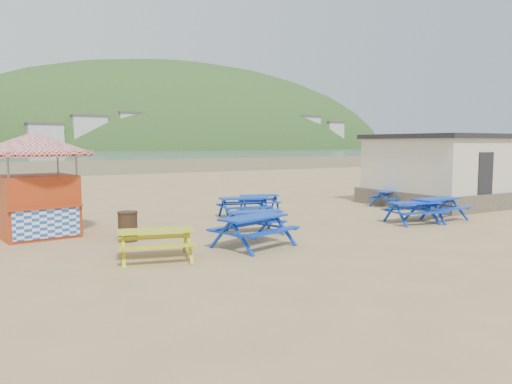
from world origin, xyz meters
TOP-DOWN VIEW (x-y plane):
  - ground at (0.00, 0.00)m, footprint 400.00×400.00m
  - wet_sand at (0.00, 55.00)m, footprint 400.00×400.00m
  - picnic_table_blue_a at (-0.07, 2.10)m, footprint 2.07×1.81m
  - picnic_table_blue_b at (1.40, 3.42)m, footprint 1.87×1.69m
  - picnic_table_blue_c at (7.10, 1.60)m, footprint 1.80×1.51m
  - picnic_table_blue_d at (-2.46, -2.59)m, footprint 2.33×2.08m
  - picnic_table_blue_e at (4.30, -2.07)m, footprint 2.04×1.78m
  - picnic_table_blue_f at (5.56, -1.98)m, footprint 2.01×1.67m
  - picnic_table_yellow at (-5.21, -2.68)m, footprint 2.03×1.80m
  - ice_cream_kiosk at (-7.16, 2.07)m, footprint 3.82×3.82m
  - litter_bin at (-5.10, -0.09)m, footprint 0.57×0.57m
  - amenity_block at (10.50, 1.00)m, footprint 7.40×5.40m
  - headland_town at (90.00, 229.68)m, footprint 264.00×144.00m
  - picnic_table_blue_g at (-1.39, -0.83)m, footprint 1.85×1.60m

SIDE VIEW (x-z plane):
  - headland_town at x=90.00m, z-range -63.91..44.09m
  - ground at x=0.00m, z-range 0.00..0.00m
  - wet_sand at x=0.00m, z-range 0.00..0.00m
  - picnic_table_blue_b at x=1.40m, z-range 0.00..0.65m
  - picnic_table_blue_g at x=-1.39m, z-range 0.00..0.69m
  - picnic_table_blue_c at x=7.10m, z-range 0.00..0.70m
  - picnic_table_yellow at x=-5.21m, z-range 0.00..0.73m
  - picnic_table_blue_e at x=4.30m, z-range 0.00..0.74m
  - picnic_table_blue_a at x=-0.07m, z-range 0.00..0.76m
  - picnic_table_blue_f at x=5.56m, z-range 0.00..0.79m
  - picnic_table_blue_d at x=-2.46m, z-range 0.00..0.82m
  - litter_bin at x=-5.10m, z-range 0.01..0.85m
  - amenity_block at x=10.50m, z-range -0.01..3.14m
  - ice_cream_kiosk at x=-7.16m, z-range 0.40..3.49m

